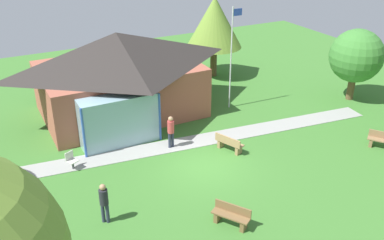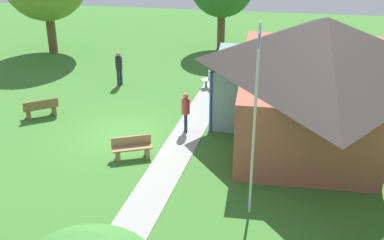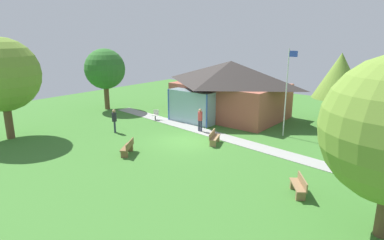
# 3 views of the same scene
# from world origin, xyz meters

# --- Properties ---
(ground_plane) EXTENTS (44.00, 44.00, 0.00)m
(ground_plane) POSITION_xyz_m (0.00, 0.00, 0.00)
(ground_plane) COLOR #3D752D
(pavilion) EXTENTS (9.80, 7.97, 4.82)m
(pavilion) POSITION_xyz_m (-1.53, 7.52, 2.51)
(pavilion) COLOR #A35642
(pavilion) RESTS_ON ground_plane
(footpath) EXTENTS (22.09, 3.73, 0.03)m
(footpath) POSITION_xyz_m (0.00, 2.40, 0.01)
(footpath) COLOR #999993
(footpath) RESTS_ON ground_plane
(flagpole) EXTENTS (0.64, 0.08, 6.12)m
(flagpole) POSITION_xyz_m (4.62, 5.24, 3.35)
(flagpole) COLOR silver
(flagpole) RESTS_ON ground_plane
(bench_lawn_far_right) EXTENTS (1.23, 1.48, 0.84)m
(bench_lawn_far_right) POSITION_xyz_m (8.85, -2.65, 0.40)
(bench_lawn_far_right) COLOR olive
(bench_lawn_far_right) RESTS_ON ground_plane
(bench_rear_near_path) EXTENTS (0.98, 1.55, 0.84)m
(bench_rear_near_path) POSITION_xyz_m (1.77, 0.71, 0.40)
(bench_rear_near_path) COLOR #9E7A51
(bench_rear_near_path) RESTS_ON ground_plane
(bench_front_center) EXTENTS (1.19, 1.50, 0.84)m
(bench_front_center) POSITION_xyz_m (-1.16, -4.16, 0.40)
(bench_front_center) COLOR brown
(bench_front_center) RESTS_ON ground_plane
(patio_chair_west) EXTENTS (0.58, 0.58, 0.86)m
(patio_chair_west) POSITION_xyz_m (-5.64, 2.65, 0.42)
(patio_chair_west) COLOR beige
(patio_chair_west) RESTS_ON ground_plane
(visitor_strolling_lawn) EXTENTS (0.34, 0.34, 1.74)m
(visitor_strolling_lawn) POSITION_xyz_m (-5.39, -1.79, 1.02)
(visitor_strolling_lawn) COLOR #2D3347
(visitor_strolling_lawn) RESTS_ON ground_plane
(visitor_on_path) EXTENTS (0.34, 0.34, 1.74)m
(visitor_on_path) POSITION_xyz_m (-0.67, 2.36, 1.02)
(visitor_on_path) COLOR #2D3347
(visitor_on_path) RESTS_ON ground_plane
(tree_behind_pavilion_right) EXTENTS (3.89, 3.89, 5.68)m
(tree_behind_pavilion_right) POSITION_xyz_m (6.54, 10.58, 3.90)
(tree_behind_pavilion_right) COLOR brown
(tree_behind_pavilion_right) RESTS_ON ground_plane
(tree_west_hedge) EXTENTS (3.77, 3.77, 5.74)m
(tree_west_hedge) POSITION_xyz_m (-12.22, 2.67, 3.83)
(tree_west_hedge) COLOR brown
(tree_west_hedge) RESTS_ON ground_plane
(tree_lawn_corner) EXTENTS (4.93, 4.93, 6.89)m
(tree_lawn_corner) POSITION_xyz_m (-9.98, -7.22, 4.41)
(tree_lawn_corner) COLOR brown
(tree_lawn_corner) RESTS_ON ground_plane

